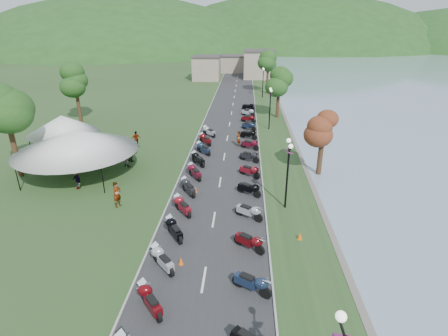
{
  "coord_description": "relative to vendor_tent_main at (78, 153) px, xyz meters",
  "views": [
    {
      "loc": [
        1.93,
        -4.43,
        12.42
      ],
      "look_at": [
        0.33,
        22.02,
        1.3
      ],
      "focal_mm": 28.0,
      "sensor_mm": 36.0,
      "label": 1
    }
  ],
  "objects": [
    {
      "name": "vendor_tent_main",
      "position": [
        0.0,
        0.0,
        0.0
      ],
      "size": [
        6.87,
        6.87,
        4.0
      ],
      "primitive_type": null,
      "color": "white",
      "rests_on": "ground"
    },
    {
      "name": "vendor_tent_side",
      "position": [
        -3.57,
        4.89,
        0.0
      ],
      "size": [
        4.55,
        4.55,
        4.0
      ],
      "primitive_type": null,
      "color": "white",
      "rests_on": "ground"
    },
    {
      "name": "traffic_cone_near",
      "position": [
        10.95,
        -11.78,
        -1.77
      ],
      "size": [
        0.3,
        0.3,
        0.47
      ],
      "primitive_type": "cone",
      "color": "#F2590C",
      "rests_on": "ground"
    },
    {
      "name": "tree_park_left",
      "position": [
        -5.08,
        -0.65,
        3.0
      ],
      "size": [
        3.6,
        3.6,
        9.99
      ],
      "primitive_type": null,
      "color": "#28571E",
      "rests_on": "ground"
    },
    {
      "name": "moto_row_right",
      "position": [
        14.81,
        2.15,
        -1.45
      ],
      "size": [
        2.6,
        48.14,
        1.1
      ],
      "primitive_type": null,
      "color": "#331411",
      "rests_on": "ground"
    },
    {
      "name": "road",
      "position": [
        12.36,
        17.06,
        -1.99
      ],
      "size": [
        7.0,
        120.0,
        0.02
      ],
      "primitive_type": "cube",
      "color": "#2E2E31",
      "rests_on": "ground"
    },
    {
      "name": "pedestrian_b",
      "position": [
        3.46,
        2.05,
        -2.0
      ],
      "size": [
        0.95,
        0.76,
        1.72
      ],
      "primitive_type": "imported",
      "rotation": [
        0.0,
        0.0,
        2.72
      ],
      "color": "slate",
      "rests_on": "ground"
    },
    {
      "name": "pedestrian_c",
      "position": [
        1.0,
        -2.84,
        -2.0
      ],
      "size": [
        1.17,
        1.05,
        1.74
      ],
      "primitive_type": "imported",
      "rotation": [
        0.0,
        0.0,
        5.63
      ],
      "color": "slate",
      "rests_on": "ground"
    },
    {
      "name": "pedestrian_a",
      "position": [
        5.26,
        -5.5,
        -2.0
      ],
      "size": [
        0.75,
        0.85,
        1.93
      ],
      "primitive_type": "imported",
      "rotation": [
        0.0,
        0.0,
        1.18
      ],
      "color": "slate",
      "rests_on": "ground"
    },
    {
      "name": "far_building",
      "position": [
        10.36,
        62.06,
        0.5
      ],
      "size": [
        18.0,
        16.0,
        5.0
      ],
      "primitive_type": "cube",
      "color": "gray",
      "rests_on": "ground"
    },
    {
      "name": "hills_backdrop",
      "position": [
        12.36,
        177.06,
        -2.0
      ],
      "size": [
        360.0,
        120.0,
        76.0
      ],
      "primitive_type": null,
      "color": "#285621",
      "rests_on": "ground"
    },
    {
      "name": "tree_lakeside",
      "position": [
        20.92,
        1.34,
        1.15
      ],
      "size": [
        2.27,
        2.27,
        6.3
      ],
      "primitive_type": null,
      "color": "#28571E",
      "rests_on": "ground"
    },
    {
      "name": "moto_row_left",
      "position": [
        10.14,
        -6.24,
        -1.45
      ],
      "size": [
        2.6,
        38.2,
        1.1
      ],
      "primitive_type": null,
      "color": "#331411",
      "rests_on": "ground"
    }
  ]
}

